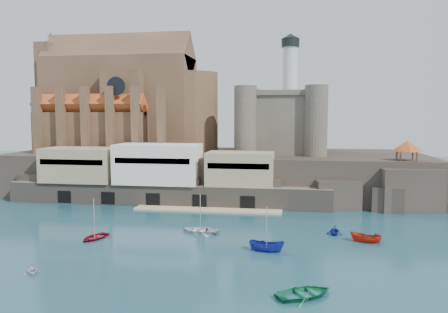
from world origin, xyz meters
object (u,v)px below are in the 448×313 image
Objects in this scene: church at (127,104)px; boat_1 at (32,273)px; castle_keep at (281,119)px; boat_2 at (266,251)px; pavilion at (407,147)px; boat_0 at (95,239)px.

church is 66.76m from boat_1.
castle_keep is 51.55m from boat_2.
castle_keep is 30.50m from pavilion.
pavilion is 72.43m from boat_1.
boat_1 is 30.71m from boat_2.
pavilion is 63.07m from boat_0.
boat_2 reaches higher than boat_1.
church is 1.60× the size of castle_keep.
castle_keep is at bearing 8.68° from boat_2.
castle_keep reaches higher than pavilion.
boat_1 is at bearing -139.78° from pavilion.
castle_keep is 69.89m from boat_1.
boat_2 is at bearing 11.27° from boat_0.
castle_keep is at bearing -1.11° from church.
church reaches higher than boat_2.
church is 53.21m from boat_0.
church is 7.34× the size of pavilion.
boat_0 reaches higher than boat_1.
boat_2 is (-0.67, -48.18, -18.31)m from castle_keep.
boat_0 is at bearing -120.98° from castle_keep.
boat_1 is 0.53× the size of boat_2.
boat_0 is 15.20m from boat_1.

